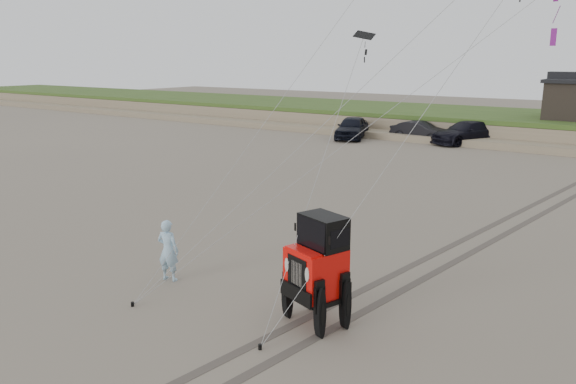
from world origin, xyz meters
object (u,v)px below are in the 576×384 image
at_px(truck_c, 467,133).
at_px(man, 168,250).
at_px(truck_b, 420,131).
at_px(jeep, 316,282).
at_px(truck_a, 352,128).

distance_m(truck_c, man, 30.28).
bearing_deg(truck_b, man, -166.31).
distance_m(truck_c, jeep, 30.74).
relative_size(truck_c, jeep, 1.00).
bearing_deg(jeep, truck_c, 120.53).
bearing_deg(truck_a, truck_c, -0.70).
distance_m(truck_a, jeep, 31.12).
relative_size(truck_b, truck_c, 0.78).
distance_m(truck_b, truck_c, 3.38).
distance_m(truck_b, jeep, 31.14).
height_order(truck_a, truck_b, truck_a).
bearing_deg(truck_c, truck_b, -143.94).
distance_m(truck_a, truck_b, 5.10).
relative_size(truck_a, truck_b, 1.14).
xyz_separation_m(truck_b, truck_c, (3.35, 0.47, 0.09)).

